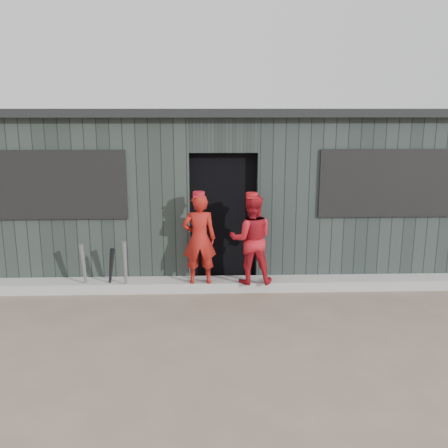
{
  "coord_description": "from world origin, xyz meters",
  "views": [
    {
      "loc": [
        -0.23,
        -5.18,
        2.62
      ],
      "look_at": [
        0.0,
        1.8,
        1.0
      ],
      "focal_mm": 40.0,
      "sensor_mm": 36.0,
      "label": 1
    }
  ],
  "objects_px": {
    "bat_left": "(84,269)",
    "player_grey_back": "(256,240)",
    "dugout": "(221,186)",
    "bat_mid": "(125,268)",
    "bat_right": "(111,270)",
    "player_red_right": "(251,239)",
    "player_red_left": "(199,239)"
  },
  "relations": [
    {
      "from": "player_red_left",
      "to": "player_red_right",
      "type": "relative_size",
      "value": 1.01
    },
    {
      "from": "bat_mid",
      "to": "player_grey_back",
      "type": "bearing_deg",
      "value": 21.55
    },
    {
      "from": "dugout",
      "to": "bat_mid",
      "type": "bearing_deg",
      "value": -126.83
    },
    {
      "from": "bat_right",
      "to": "player_grey_back",
      "type": "xyz_separation_m",
      "value": [
        2.15,
        0.71,
        0.24
      ]
    },
    {
      "from": "bat_left",
      "to": "dugout",
      "type": "xyz_separation_m",
      "value": [
        2.01,
        1.84,
        0.9
      ]
    },
    {
      "from": "bat_mid",
      "to": "player_red_left",
      "type": "xyz_separation_m",
      "value": [
        1.06,
        0.08,
        0.39
      ]
    },
    {
      "from": "bat_left",
      "to": "bat_mid",
      "type": "bearing_deg",
      "value": -4.54
    },
    {
      "from": "bat_left",
      "to": "bat_mid",
      "type": "xyz_separation_m",
      "value": [
        0.59,
        -0.05,
        0.02
      ]
    },
    {
      "from": "bat_right",
      "to": "player_red_right",
      "type": "distance_m",
      "value": 2.06
    },
    {
      "from": "player_red_left",
      "to": "player_grey_back",
      "type": "relative_size",
      "value": 1.1
    },
    {
      "from": "bat_mid",
      "to": "dugout",
      "type": "relative_size",
      "value": 0.1
    },
    {
      "from": "bat_right",
      "to": "player_red_left",
      "type": "distance_m",
      "value": 1.35
    },
    {
      "from": "bat_left",
      "to": "dugout",
      "type": "relative_size",
      "value": 0.09
    },
    {
      "from": "bat_mid",
      "to": "bat_right",
      "type": "bearing_deg",
      "value": 165.58
    },
    {
      "from": "player_red_left",
      "to": "bat_left",
      "type": "bearing_deg",
      "value": -1.1
    },
    {
      "from": "bat_mid",
      "to": "bat_left",
      "type": "bearing_deg",
      "value": 175.46
    },
    {
      "from": "bat_left",
      "to": "dugout",
      "type": "height_order",
      "value": "dugout"
    },
    {
      "from": "bat_mid",
      "to": "player_grey_back",
      "type": "relative_size",
      "value": 0.7
    },
    {
      "from": "bat_left",
      "to": "dugout",
      "type": "distance_m",
      "value": 2.86
    },
    {
      "from": "bat_right",
      "to": "player_red_left",
      "type": "relative_size",
      "value": 0.56
    },
    {
      "from": "bat_right",
      "to": "player_red_left",
      "type": "bearing_deg",
      "value": 1.15
    },
    {
      "from": "player_red_left",
      "to": "player_red_right",
      "type": "bearing_deg",
      "value": 177.19
    },
    {
      "from": "bat_right",
      "to": "dugout",
      "type": "bearing_deg",
      "value": 48.32
    },
    {
      "from": "dugout",
      "to": "player_grey_back",
      "type": "bearing_deg",
      "value": -65.1
    },
    {
      "from": "player_grey_back",
      "to": "dugout",
      "type": "height_order",
      "value": "dugout"
    },
    {
      "from": "player_red_left",
      "to": "bat_right",
      "type": "bearing_deg",
      "value": -1.14
    },
    {
      "from": "bat_mid",
      "to": "player_grey_back",
      "type": "height_order",
      "value": "player_grey_back"
    },
    {
      "from": "player_red_right",
      "to": "bat_left",
      "type": "bearing_deg",
      "value": 1.24
    },
    {
      "from": "player_grey_back",
      "to": "player_red_left",
      "type": "bearing_deg",
      "value": 36.44
    },
    {
      "from": "bat_left",
      "to": "player_grey_back",
      "type": "xyz_separation_m",
      "value": [
        2.53,
        0.72,
        0.21
      ]
    },
    {
      "from": "bat_mid",
      "to": "player_red_right",
      "type": "xyz_separation_m",
      "value": [
        1.8,
        0.07,
        0.39
      ]
    },
    {
      "from": "player_red_right",
      "to": "player_grey_back",
      "type": "relative_size",
      "value": 1.09
    }
  ]
}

